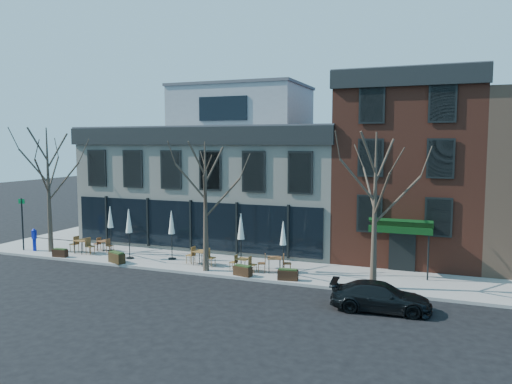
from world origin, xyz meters
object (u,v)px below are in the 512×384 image
(parked_sedan, at_px, (380,297))
(cafe_set_0, at_px, (82,245))
(call_box, at_px, (34,239))
(umbrella_0, at_px, (110,220))

(parked_sedan, relative_size, cafe_set_0, 2.10)
(call_box, bearing_deg, cafe_set_0, 9.52)
(parked_sedan, distance_m, umbrella_0, 18.42)
(parked_sedan, relative_size, call_box, 2.86)
(call_box, distance_m, cafe_set_0, 3.40)
(parked_sedan, distance_m, cafe_set_0, 19.38)
(call_box, height_order, cafe_set_0, call_box)
(cafe_set_0, bearing_deg, parked_sedan, -11.50)
(call_box, xyz_separation_m, cafe_set_0, (3.35, 0.56, -0.25))
(parked_sedan, relative_size, umbrella_0, 1.44)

